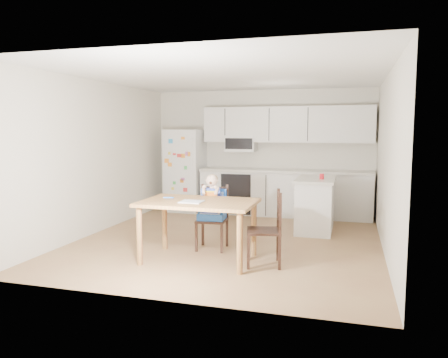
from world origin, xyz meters
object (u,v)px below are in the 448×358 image
chair_booster (213,204)px  chair_side (271,223)px  refrigerator (185,170)px  kitchen_island (315,204)px  red_cup (322,176)px  dining_table (198,209)px

chair_booster → chair_side: (0.95, -0.54, -0.11)m
refrigerator → chair_booster: refrigerator is taller
kitchen_island → chair_booster: size_ratio=1.12×
refrigerator → chair_booster: 3.03m
kitchen_island → red_cup: (0.10, -0.14, 0.49)m
red_cup → dining_table: red_cup is taller
chair_booster → chair_side: chair_booster is taller
dining_table → chair_side: size_ratio=1.55×
dining_table → chair_side: chair_side is taller
chair_booster → red_cup: bearing=40.5°
kitchen_island → red_cup: red_cup is taller
dining_table → chair_side: (0.94, 0.07, -0.14)m
kitchen_island → chair_booster: chair_booster is taller
chair_booster → chair_side: 1.10m
chair_side → kitchen_island: bearing=157.3°
kitchen_island → red_cup: 0.52m
kitchen_island → dining_table: bearing=-121.2°
refrigerator → red_cup: 3.13m
kitchen_island → red_cup: bearing=-54.0°
refrigerator → chair_side: bearing=-53.2°
refrigerator → chair_booster: (1.44, -2.65, -0.20)m
refrigerator → chair_side: size_ratio=1.79×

